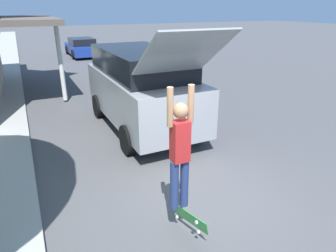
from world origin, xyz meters
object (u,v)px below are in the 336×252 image
object	(u,v)px
suv_parked	(141,87)
car_down_street	(82,47)
skateboard	(189,218)
skateboarder	(180,149)

from	to	relation	value
suv_parked	car_down_street	bearing A→B (deg)	85.50
suv_parked	skateboard	distance (m)	4.76
skateboarder	suv_parked	bearing A→B (deg)	75.90
suv_parked	skateboard	size ratio (longest dim) A/B	7.17
suv_parked	skateboarder	world-z (taller)	suv_parked
car_down_street	skateboard	size ratio (longest dim) A/B	5.93
skateboarder	car_down_street	bearing A→B (deg)	83.29
suv_parked	skateboard	world-z (taller)	suv_parked
car_down_street	skateboarder	world-z (taller)	skateboarder
skateboarder	skateboard	xyz separation A→B (m)	(0.09, -0.15, -1.14)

